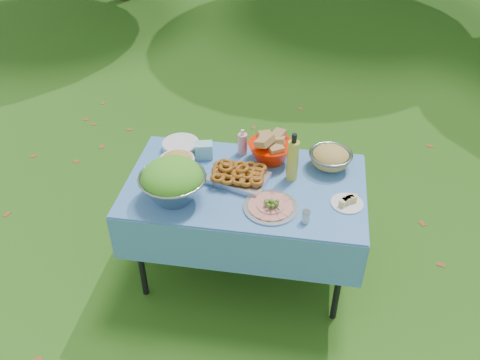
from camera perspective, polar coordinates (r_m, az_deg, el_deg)
name	(u,v)px	position (r m, az deg, el deg)	size (l,w,h in m)	color
ground	(245,268)	(3.63, 0.52, -9.90)	(80.00, 80.00, 0.00)	#183609
picnic_table	(245,229)	(3.36, 0.55, -5.51)	(1.46, 0.86, 0.76)	#84B6FF
salad_bowl	(172,181)	(2.95, -7.59, -0.12)	(0.39, 0.39, 0.26)	#999DA1
pasta_bowl_white	(177,162)	(3.22, -7.08, 2.06)	(0.22, 0.22, 0.12)	silver
plate_stack	(181,146)	(3.42, -6.65, 3.82)	(0.24, 0.24, 0.06)	silver
wipes_box	(204,150)	(3.33, -4.10, 3.35)	(0.11, 0.08, 0.10)	#89D3DA
sanitizer_bottle	(243,142)	(3.34, 0.29, 4.32)	(0.06, 0.06, 0.18)	pink
bread_bowl	(271,147)	(3.27, 3.46, 3.67)	(0.29, 0.29, 0.20)	#F01E00
pasta_bowl_steel	(330,158)	(3.27, 10.11, 2.50)	(0.27, 0.27, 0.14)	#999DA1
fried_tray	(239,176)	(3.11, -0.15, 0.49)	(0.34, 0.24, 0.08)	#B4B4B9
charcuterie_platter	(271,203)	(2.92, 3.46, -2.60)	(0.32, 0.32, 0.07)	#ABADB2
oil_bottle	(293,157)	(3.08, 5.95, 2.60)	(0.07, 0.07, 0.32)	gold
cheese_plate	(347,201)	(3.01, 11.97, -2.27)	(0.19, 0.19, 0.05)	silver
shaker	(306,217)	(2.85, 7.42, -4.09)	(0.05, 0.05, 0.07)	silver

